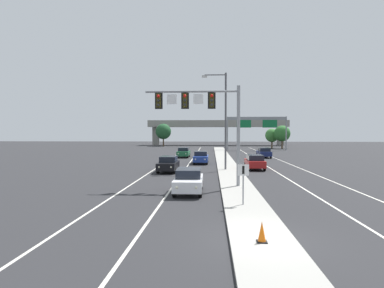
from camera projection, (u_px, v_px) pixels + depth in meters
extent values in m
plane|color=#28282B|center=(261.00, 240.00, 12.28)|extent=(260.00, 260.00, 0.00)
cube|color=#9E9B93|center=(232.00, 175.00, 30.24)|extent=(2.40, 110.00, 0.15)
cube|color=silver|center=(186.00, 167.00, 37.50)|extent=(0.14, 100.00, 0.01)
cube|color=silver|center=(270.00, 168.00, 36.95)|extent=(0.14, 100.00, 0.01)
cube|color=silver|center=(158.00, 167.00, 37.70)|extent=(0.14, 100.00, 0.01)
cube|color=silver|center=(300.00, 168.00, 36.75)|extent=(0.14, 100.00, 0.01)
cylinder|color=gray|center=(238.00, 136.00, 23.68)|extent=(0.24, 0.24, 7.20)
cylinder|color=gray|center=(192.00, 91.00, 23.77)|extent=(6.73, 0.16, 0.16)
cube|color=black|center=(212.00, 100.00, 23.74)|extent=(0.56, 0.06, 1.20)
cube|color=#38330F|center=(212.00, 100.00, 23.70)|extent=(0.32, 0.32, 1.00)
sphere|color=red|center=(212.00, 96.00, 23.52)|extent=(0.22, 0.22, 0.22)
sphere|color=#282828|center=(212.00, 100.00, 23.53)|extent=(0.22, 0.22, 0.22)
sphere|color=#282828|center=(212.00, 105.00, 23.55)|extent=(0.22, 0.22, 0.22)
cube|color=black|center=(185.00, 101.00, 23.86)|extent=(0.56, 0.06, 1.20)
cube|color=#38330F|center=(185.00, 101.00, 23.82)|extent=(0.32, 0.32, 1.00)
sphere|color=red|center=(185.00, 96.00, 23.64)|extent=(0.22, 0.22, 0.22)
sphere|color=#282828|center=(185.00, 100.00, 23.65)|extent=(0.22, 0.22, 0.22)
sphere|color=#282828|center=(185.00, 105.00, 23.66)|extent=(0.22, 0.22, 0.22)
cube|color=black|center=(159.00, 101.00, 23.97)|extent=(0.56, 0.06, 1.20)
cube|color=#38330F|center=(159.00, 101.00, 23.93)|extent=(0.32, 0.32, 1.00)
sphere|color=red|center=(158.00, 96.00, 23.75)|extent=(0.22, 0.22, 0.22)
sphere|color=#282828|center=(158.00, 100.00, 23.76)|extent=(0.22, 0.22, 0.22)
sphere|color=#282828|center=(158.00, 105.00, 23.77)|extent=(0.22, 0.22, 0.22)
cube|color=white|center=(198.00, 99.00, 23.74)|extent=(0.70, 0.04, 0.70)
cube|color=white|center=(172.00, 99.00, 23.85)|extent=(0.70, 0.04, 0.70)
cylinder|color=gray|center=(243.00, 184.00, 17.60)|extent=(0.08, 0.08, 2.20)
cube|color=white|center=(243.00, 170.00, 17.55)|extent=(0.60, 0.03, 0.60)
cube|color=black|center=(243.00, 170.00, 17.53)|extent=(0.12, 0.01, 0.44)
cylinder|color=#4C4C51|center=(226.00, 121.00, 34.20)|extent=(0.20, 0.20, 10.00)
cylinder|color=#4C4C51|center=(215.00, 75.00, 34.10)|extent=(2.20, 0.12, 0.12)
cube|color=#B7B7B2|center=(204.00, 76.00, 34.17)|extent=(0.56, 0.28, 0.20)
cube|color=silver|center=(189.00, 183.00, 21.80)|extent=(1.84, 4.42, 0.70)
cube|color=black|center=(189.00, 173.00, 22.00)|extent=(1.61, 2.39, 0.56)
sphere|color=#EAE5C6|center=(196.00, 188.00, 19.60)|extent=(0.18, 0.18, 0.18)
sphere|color=#EAE5C6|center=(177.00, 187.00, 19.65)|extent=(0.18, 0.18, 0.18)
cylinder|color=black|center=(200.00, 192.00, 20.28)|extent=(0.23, 0.64, 0.64)
cylinder|color=black|center=(174.00, 192.00, 20.36)|extent=(0.23, 0.64, 0.64)
cylinder|color=black|center=(201.00, 185.00, 23.27)|extent=(0.23, 0.64, 0.64)
cylinder|color=black|center=(179.00, 184.00, 23.35)|extent=(0.23, 0.64, 0.64)
cube|color=black|center=(168.00, 165.00, 33.25)|extent=(1.86, 4.42, 0.70)
cube|color=black|center=(169.00, 159.00, 33.45)|extent=(1.61, 2.40, 0.56)
sphere|color=#EAE5C6|center=(171.00, 167.00, 31.04)|extent=(0.18, 0.18, 0.18)
sphere|color=#EAE5C6|center=(159.00, 167.00, 31.12)|extent=(0.18, 0.18, 0.18)
cylinder|color=black|center=(174.00, 171.00, 31.71)|extent=(0.23, 0.64, 0.64)
cylinder|color=black|center=(158.00, 170.00, 31.83)|extent=(0.23, 0.64, 0.64)
cylinder|color=black|center=(178.00, 167.00, 34.70)|extent=(0.23, 0.64, 0.64)
cylinder|color=black|center=(163.00, 167.00, 34.82)|extent=(0.23, 0.64, 0.64)
cube|color=navy|center=(201.00, 158.00, 42.13)|extent=(1.85, 4.42, 0.70)
cube|color=black|center=(201.00, 153.00, 42.33)|extent=(1.61, 2.40, 0.56)
sphere|color=#EAE5C6|center=(205.00, 159.00, 39.92)|extent=(0.18, 0.18, 0.18)
sphere|color=#EAE5C6|center=(195.00, 159.00, 40.00)|extent=(0.18, 0.18, 0.18)
cylinder|color=black|center=(207.00, 162.00, 40.60)|extent=(0.23, 0.64, 0.64)
cylinder|color=black|center=(194.00, 162.00, 40.71)|extent=(0.23, 0.64, 0.64)
cylinder|color=black|center=(207.00, 160.00, 43.59)|extent=(0.23, 0.64, 0.64)
cylinder|color=black|center=(195.00, 160.00, 43.70)|extent=(0.23, 0.64, 0.64)
cube|color=#195633|center=(184.00, 153.00, 52.54)|extent=(1.89, 4.44, 0.70)
cube|color=black|center=(184.00, 149.00, 52.73)|extent=(1.63, 2.41, 0.56)
sphere|color=#EAE5C6|center=(186.00, 154.00, 50.32)|extent=(0.18, 0.18, 0.18)
sphere|color=#EAE5C6|center=(178.00, 154.00, 50.41)|extent=(0.18, 0.18, 0.18)
cylinder|color=black|center=(188.00, 156.00, 50.99)|extent=(0.23, 0.64, 0.64)
cylinder|color=black|center=(177.00, 156.00, 51.12)|extent=(0.23, 0.64, 0.64)
cylinder|color=black|center=(189.00, 155.00, 53.98)|extent=(0.23, 0.64, 0.64)
cylinder|color=black|center=(180.00, 155.00, 54.10)|extent=(0.23, 0.64, 0.64)
cube|color=maroon|center=(255.00, 163.00, 35.65)|extent=(1.84, 4.41, 0.70)
cube|color=black|center=(255.00, 157.00, 35.41)|extent=(1.60, 2.39, 0.56)
sphere|color=#EAE5C6|center=(247.00, 161.00, 37.86)|extent=(0.18, 0.18, 0.18)
sphere|color=#EAE5C6|center=(257.00, 161.00, 37.80)|extent=(0.18, 0.18, 0.18)
cylinder|color=black|center=(246.00, 165.00, 37.20)|extent=(0.23, 0.64, 0.64)
cylinder|color=black|center=(260.00, 165.00, 37.12)|extent=(0.23, 0.64, 0.64)
cylinder|color=black|center=(249.00, 168.00, 34.21)|extent=(0.23, 0.64, 0.64)
cylinder|color=black|center=(264.00, 168.00, 34.13)|extent=(0.23, 0.64, 0.64)
cube|color=#141E4C|center=(264.00, 153.00, 52.07)|extent=(1.84, 4.42, 0.70)
cube|color=black|center=(264.00, 150.00, 51.83)|extent=(1.61, 2.39, 0.56)
sphere|color=#EAE5C6|center=(258.00, 152.00, 54.28)|extent=(0.18, 0.18, 0.18)
sphere|color=#EAE5C6|center=(265.00, 152.00, 54.22)|extent=(0.18, 0.18, 0.18)
cylinder|color=black|center=(257.00, 155.00, 53.62)|extent=(0.23, 0.64, 0.64)
cylinder|color=black|center=(267.00, 155.00, 53.54)|extent=(0.23, 0.64, 0.64)
cylinder|color=black|center=(260.00, 156.00, 50.63)|extent=(0.23, 0.64, 0.64)
cylinder|color=black|center=(271.00, 156.00, 50.55)|extent=(0.23, 0.64, 0.64)
cube|color=black|center=(262.00, 242.00, 11.58)|extent=(0.36, 0.36, 0.04)
cone|color=orange|center=(262.00, 231.00, 11.56)|extent=(0.28, 0.28, 0.70)
cylinder|color=gray|center=(227.00, 133.00, 73.87)|extent=(0.28, 0.28, 7.50)
cylinder|color=gray|center=(286.00, 133.00, 73.10)|extent=(0.28, 0.28, 7.50)
cube|color=gray|center=(257.00, 118.00, 73.37)|extent=(13.00, 0.36, 0.70)
cube|color=#0F6033|center=(244.00, 124.00, 73.38)|extent=(3.20, 0.08, 1.70)
cube|color=#0F6033|center=(270.00, 124.00, 73.04)|extent=(3.20, 0.08, 1.70)
cube|color=gray|center=(217.00, 125.00, 101.68)|extent=(42.40, 6.40, 1.10)
cube|color=gray|center=(218.00, 122.00, 98.65)|extent=(42.40, 0.36, 0.90)
cube|color=gray|center=(156.00, 136.00, 102.93)|extent=(1.80, 2.40, 5.65)
cube|color=gray|center=(280.00, 136.00, 100.67)|extent=(1.80, 2.40, 5.65)
cylinder|color=#4C3823|center=(163.00, 142.00, 94.77)|extent=(0.36, 0.36, 2.45)
sphere|color=#1E4C28|center=(163.00, 131.00, 94.66)|extent=(4.47, 4.47, 4.47)
cylinder|color=#4C3823|center=(272.00, 144.00, 83.45)|extent=(0.36, 0.36, 1.87)
sphere|color=#387533|center=(272.00, 135.00, 83.37)|extent=(3.42, 3.42, 3.42)
cylinder|color=#4C3823|center=(282.00, 144.00, 80.78)|extent=(0.36, 0.36, 2.15)
sphere|color=#2D6B2D|center=(282.00, 133.00, 80.69)|extent=(3.93, 3.93, 3.93)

